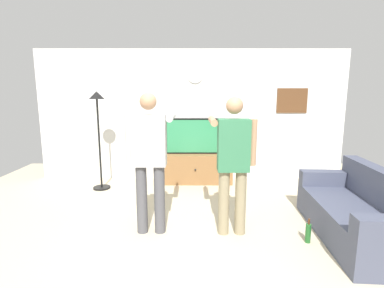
# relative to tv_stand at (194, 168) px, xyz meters

# --- Properties ---
(ground_plane) EXTENTS (8.40, 8.40, 0.00)m
(ground_plane) POSITION_rel_tv_stand_xyz_m (-0.07, -2.60, -0.30)
(ground_plane) COLOR beige
(back_wall) EXTENTS (6.40, 0.10, 2.70)m
(back_wall) POSITION_rel_tv_stand_xyz_m (-0.07, 0.35, 1.05)
(back_wall) COLOR silver
(back_wall) RESTS_ON ground_plane
(tv_stand) EXTENTS (1.49, 0.47, 0.60)m
(tv_stand) POSITION_rel_tv_stand_xyz_m (0.00, 0.00, 0.00)
(tv_stand) COLOR olive
(tv_stand) RESTS_ON ground_plane
(television) EXTENTS (1.20, 0.07, 0.72)m
(television) POSITION_rel_tv_stand_xyz_m (0.00, 0.05, 0.66)
(television) COLOR black
(television) RESTS_ON tv_stand
(wall_clock) EXTENTS (0.31, 0.03, 0.31)m
(wall_clock) POSITION_rel_tv_stand_xyz_m (0.00, 0.29, 1.87)
(wall_clock) COLOR white
(framed_picture) EXTENTS (0.63, 0.04, 0.50)m
(framed_picture) POSITION_rel_tv_stand_xyz_m (2.00, 0.30, 1.37)
(framed_picture) COLOR brown
(floor_lamp) EXTENTS (0.32, 0.32, 1.85)m
(floor_lamp) POSITION_rel_tv_stand_xyz_m (-1.81, -0.39, 1.02)
(floor_lamp) COLOR black
(floor_lamp) RESTS_ON ground_plane
(person_standing_nearer_lamp) EXTENTS (0.60, 0.78, 1.82)m
(person_standing_nearer_lamp) POSITION_rel_tv_stand_xyz_m (-0.60, -2.13, 0.74)
(person_standing_nearer_lamp) COLOR #4C4C51
(person_standing_nearer_lamp) RESTS_ON ground_plane
(person_standing_nearer_couch) EXTENTS (0.57, 0.78, 1.77)m
(person_standing_nearer_couch) POSITION_rel_tv_stand_xyz_m (0.45, -2.17, 0.70)
(person_standing_nearer_couch) COLOR gray
(person_standing_nearer_couch) RESTS_ON ground_plane
(side_couch) EXTENTS (0.98, 1.92, 0.87)m
(side_couch) POSITION_rel_tv_stand_xyz_m (2.04, -2.30, 0.02)
(side_couch) COLOR #474C60
(side_couch) RESTS_ON ground_plane
(beverage_bottle) EXTENTS (0.07, 0.07, 0.31)m
(beverage_bottle) POSITION_rel_tv_stand_xyz_m (1.36, -2.42, -0.17)
(beverage_bottle) COLOR #1E5923
(beverage_bottle) RESTS_ON ground_plane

